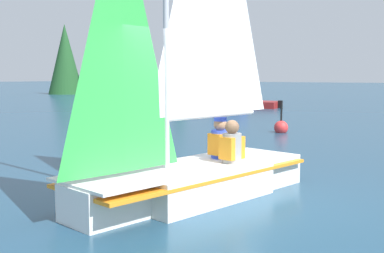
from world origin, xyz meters
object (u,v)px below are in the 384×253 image
Objects in this scene: sailor_crew at (220,150)px; motorboat_distant at (234,101)px; sailboat_main at (193,143)px; sailor_helm at (232,155)px; buoy_marker at (281,127)px.

motorboat_distant is at bearing -141.04° from sailor_crew.
sailboat_main is 21.66m from motorboat_distant.
sailor_helm is (0.37, 0.55, -0.22)m from sailboat_main.
sailboat_main is 5.06× the size of sailor_helm.
buoy_marker is at bearing -151.02° from sailor_helm.
sailor_crew is at bearing -168.36° from sailboat_main.
motorboat_distant is 5.56× the size of buoy_marker.
sailor_helm is at bearing 157.58° from sailboat_main.
buoy_marker is (-2.12, 8.68, -0.67)m from sailboat_main.
sailor_crew is at bearing -115.74° from sailor_helm.
sailboat_main is at bearing 11.64° from sailor_crew.
sailor_helm reaches higher than buoy_marker.
buoy_marker is (7.38, -10.78, -0.20)m from motorboat_distant.
sailboat_main is 8.96m from buoy_marker.
sailboat_main is 1.08× the size of motorboat_distant.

